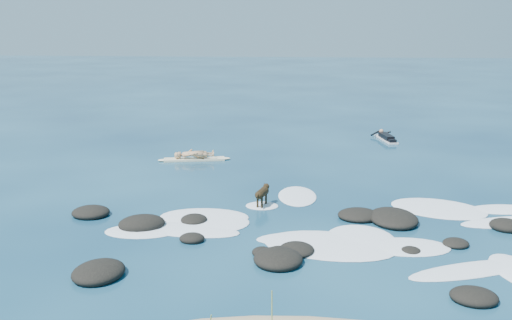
{
  "coord_description": "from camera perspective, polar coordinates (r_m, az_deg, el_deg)",
  "views": [
    {
      "loc": [
        -0.19,
        -16.83,
        6.05
      ],
      "look_at": [
        -1.95,
        4.0,
        0.9
      ],
      "focal_mm": 40.0,
      "sensor_mm": 36.0,
      "label": 1
    }
  ],
  "objects": [
    {
      "name": "ground",
      "position": [
        17.88,
        5.19,
        -5.99
      ],
      "size": [
        160.0,
        160.0,
        0.0
      ],
      "primitive_type": "plane",
      "color": "#0A2642",
      "rests_on": "ground"
    },
    {
      "name": "dog",
      "position": [
        18.9,
        0.65,
        -3.29
      ],
      "size": [
        0.49,
        1.13,
        0.73
      ],
      "rotation": [
        0.0,
        0.0,
        1.3
      ],
      "color": "black",
      "rests_on": "ground"
    },
    {
      "name": "reef_rocks",
      "position": [
        16.33,
        2.23,
        -7.54
      ],
      "size": [
        14.03,
        6.53,
        0.48
      ],
      "color": "black",
      "rests_on": "ground"
    },
    {
      "name": "standing_surfer_rig",
      "position": [
        25.22,
        -6.22,
        1.56
      ],
      "size": [
        3.2,
        1.07,
        1.83
      ],
      "rotation": [
        0.0,
        0.0,
        0.2
      ],
      "color": "beige",
      "rests_on": "ground"
    },
    {
      "name": "breaking_foam",
      "position": [
        17.25,
        8.66,
        -6.82
      ],
      "size": [
        14.46,
        8.16,
        0.12
      ],
      "color": "white",
      "rests_on": "ground"
    },
    {
      "name": "paddling_surfer_rig",
      "position": [
        30.2,
        12.88,
        2.22
      ],
      "size": [
        1.21,
        2.52,
        0.43
      ],
      "rotation": [
        0.0,
        0.0,
        1.77
      ],
      "color": "silver",
      "rests_on": "ground"
    }
  ]
}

